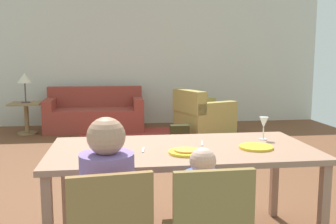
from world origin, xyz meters
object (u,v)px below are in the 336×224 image
Objects in this scene: wine_glass at (264,123)px; handbag at (180,133)px; plate_near_man at (109,153)px; person_man at (108,220)px; plate_near_child at (186,152)px; couch at (95,114)px; armchair at (202,117)px; table_lamp at (25,79)px; dining_table at (182,156)px; side_table at (26,114)px; plate_near_woman at (256,147)px.

wine_glass is 3.54m from handbag.
plate_near_man is at bearing -166.31° from wine_glass.
person_man reaches higher than wine_glass.
plate_near_child is 0.14× the size of couch.
person_man is 1.00× the size of armchair.
table_lamp reaches higher than plate_near_man.
couch is at bearing 100.24° from plate_near_child.
couch reaches higher than plate_near_man.
table_lamp is (-2.12, 4.54, 0.32)m from dining_table.
handbag is (1.48, -1.16, -0.17)m from couch.
person_man is (-0.54, -0.66, -0.18)m from dining_table.
plate_near_man is 1.00× the size of plate_near_child.
wine_glass is 5.22m from side_table.
couch reaches higher than plate_near_woman.
plate_near_man is 0.60m from person_man.
handbag is (1.12, 4.30, -0.38)m from person_man.
armchair is 3.46× the size of handbag.
person_man is (-1.07, -0.56, -0.26)m from plate_near_woman.
person_man reaches higher than plate_near_woman.
wine_glass is 0.10× the size of couch.
plate_near_woman is 1.34× the size of wine_glass.
plate_near_woman is (1.07, 0.02, 0.00)m from plate_near_man.
plate_near_child is at bearing -104.09° from armchair.
side_table is 0.63m from table_lamp.
table_lamp is 1.69× the size of handbag.
table_lamp is (-1.22, -0.26, 0.71)m from couch.
dining_table is 0.55m from plate_near_woman.
plate_near_man is 4.93m from table_lamp.
wine_glass reaches higher than armchair.
wine_glass is at bearing 14.46° from dining_table.
table_lamp reaches higher than couch.
plate_near_woman is 0.35m from wine_glass.
wine_glass reaches higher than dining_table.
person_man is at bearing -104.56° from handbag.
table_lamp is at bearing 114.24° from plate_near_child.
dining_table is at bearing -64.92° from table_lamp.
handbag is at bearing 75.44° from person_man.
plate_near_child is 3.91m from handbag.
plate_near_man is at bearing -71.15° from side_table.
plate_near_man is 0.23× the size of person_man.
plate_near_man is 0.23× the size of armchair.
table_lamp is at bearing 122.93° from wine_glass.
table_lamp reaches higher than wine_glass.
armchair is (1.08, 4.12, -0.37)m from dining_table.
couch reaches higher than handbag.
table_lamp is (-3.20, 0.42, 0.69)m from armchair.
plate_near_man is at bearing -167.32° from dining_table.
plate_near_man is at bearing 173.58° from plate_near_child.
table_lamp is at bearing 108.85° from plate_near_man.
person_man is at bearing -86.21° from couch.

